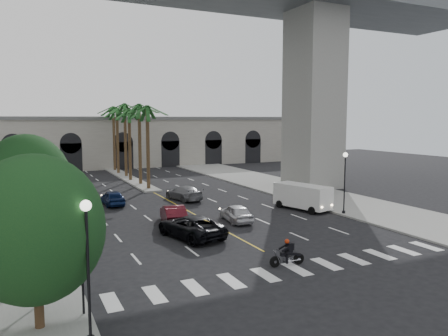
% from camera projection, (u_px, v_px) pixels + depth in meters
% --- Properties ---
extents(ground, '(140.00, 140.00, 0.00)m').
position_uv_depth(ground, '(282.00, 261.00, 25.11)').
color(ground, black).
rests_on(ground, ground).
extents(sidewalk_right, '(8.00, 100.00, 0.15)m').
position_uv_depth(sidewalk_right, '(325.00, 197.00, 44.96)').
color(sidewalk_right, gray).
rests_on(sidewalk_right, ground).
extents(median, '(2.00, 24.00, 0.20)m').
position_uv_depth(median, '(129.00, 178.00, 59.21)').
color(median, gray).
rests_on(median, ground).
extents(pier_building, '(71.00, 10.50, 8.50)m').
position_uv_depth(pier_building, '(105.00, 142.00, 74.00)').
color(pier_building, '#B8B3A5').
rests_on(pier_building, ground).
extents(bridge, '(75.00, 13.00, 26.00)m').
position_uv_depth(bridge, '(194.00, 16.00, 44.23)').
color(bridge, gray).
rests_on(bridge, ground).
extents(palm_a, '(3.20, 3.20, 10.30)m').
position_uv_depth(palm_a, '(147.00, 110.00, 49.22)').
color(palm_a, '#47331E').
rests_on(palm_a, ground).
extents(palm_b, '(3.20, 3.20, 10.60)m').
position_uv_depth(palm_b, '(139.00, 109.00, 52.82)').
color(palm_b, '#47331E').
rests_on(palm_b, ground).
extents(palm_c, '(3.20, 3.20, 10.10)m').
position_uv_depth(palm_c, '(129.00, 113.00, 56.34)').
color(palm_c, '#47331E').
rests_on(palm_c, ground).
extents(palm_d, '(3.20, 3.20, 10.90)m').
position_uv_depth(palm_d, '(125.00, 108.00, 59.99)').
color(palm_d, '#47331E').
rests_on(palm_d, ground).
extents(palm_e, '(3.20, 3.20, 10.40)m').
position_uv_depth(palm_e, '(117.00, 112.00, 63.53)').
color(palm_e, '#47331E').
rests_on(palm_e, ground).
extents(palm_f, '(3.20, 3.20, 10.70)m').
position_uv_depth(palm_f, '(113.00, 110.00, 67.21)').
color(palm_f, '#47331E').
rests_on(palm_f, ground).
extents(street_tree_near, '(5.20, 5.20, 6.89)m').
position_uv_depth(street_tree_near, '(35.00, 229.00, 16.42)').
color(street_tree_near, '#382616').
rests_on(street_tree_near, ground).
extents(street_tree_mid, '(5.44, 5.44, 7.21)m').
position_uv_depth(street_tree_mid, '(27.00, 180.00, 28.07)').
color(street_tree_mid, '#382616').
rests_on(street_tree_mid, ground).
extents(street_tree_far, '(5.04, 5.04, 6.68)m').
position_uv_depth(street_tree_far, '(24.00, 167.00, 38.88)').
color(street_tree_far, '#382616').
rests_on(street_tree_far, ground).
extents(lamp_post_left_near, '(0.40, 0.40, 5.35)m').
position_uv_depth(lamp_post_left_near, '(88.00, 259.00, 15.40)').
color(lamp_post_left_near, black).
rests_on(lamp_post_left_near, ground).
extents(lamp_post_left_far, '(0.40, 0.40, 5.35)m').
position_uv_depth(lamp_post_left_far, '(48.00, 182.00, 34.25)').
color(lamp_post_left_far, black).
rests_on(lamp_post_left_far, ground).
extents(lamp_post_right, '(0.40, 0.40, 5.35)m').
position_uv_depth(lamp_post_right, '(345.00, 178.00, 36.79)').
color(lamp_post_right, black).
rests_on(lamp_post_right, ground).
extents(traffic_signal_near, '(0.25, 0.18, 3.65)m').
position_uv_depth(traffic_signal_near, '(82.00, 258.00, 17.77)').
color(traffic_signal_near, black).
rests_on(traffic_signal_near, ground).
extents(traffic_signal_far, '(0.25, 0.18, 3.65)m').
position_uv_depth(traffic_signal_far, '(71.00, 235.00, 21.36)').
color(traffic_signal_far, black).
rests_on(traffic_signal_far, ground).
extents(motorcycle_rider, '(2.12, 0.57, 1.53)m').
position_uv_depth(motorcycle_rider, '(288.00, 253.00, 24.28)').
color(motorcycle_rider, black).
rests_on(motorcycle_rider, ground).
extents(car_a, '(2.04, 4.27, 1.41)m').
position_uv_depth(car_a, '(236.00, 213.00, 34.70)').
color(car_a, silver).
rests_on(car_a, ground).
extents(car_b, '(2.36, 4.76, 1.50)m').
position_uv_depth(car_b, '(173.00, 214.00, 33.99)').
color(car_b, '#460E15').
rests_on(car_b, ground).
extents(car_c, '(3.85, 6.11, 1.57)m').
position_uv_depth(car_c, '(191.00, 226.00, 30.01)').
color(car_c, black).
rests_on(car_c, ground).
extents(car_d, '(2.86, 5.23, 1.44)m').
position_uv_depth(car_d, '(184.00, 193.00, 43.94)').
color(car_d, slate).
rests_on(car_d, ground).
extents(car_e, '(1.79, 4.24, 1.43)m').
position_uv_depth(car_e, '(113.00, 198.00, 41.27)').
color(car_e, '#112251').
rests_on(car_e, ground).
extents(cargo_van, '(3.27, 5.66, 2.27)m').
position_uv_depth(cargo_van, '(303.00, 196.00, 39.16)').
color(cargo_van, white).
rests_on(cargo_van, ground).
extents(pedestrian_a, '(0.63, 0.48, 1.55)m').
position_uv_depth(pedestrian_a, '(62.00, 252.00, 23.87)').
color(pedestrian_a, black).
rests_on(pedestrian_a, sidewalk_left).
extents(pedestrian_b, '(1.19, 1.18, 1.94)m').
position_uv_depth(pedestrian_b, '(38.00, 261.00, 21.74)').
color(pedestrian_b, black).
rests_on(pedestrian_b, sidewalk_left).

